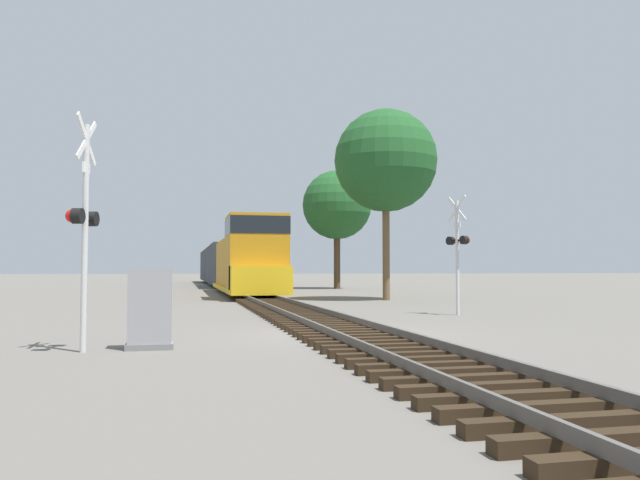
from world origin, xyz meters
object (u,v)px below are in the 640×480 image
at_px(relay_cabinet, 150,309).
at_px(tree_far_right, 386,161).
at_px(crossing_signal_near, 84,221).
at_px(tree_mid_background, 337,205).
at_px(freight_train, 226,265).
at_px(crossing_signal_far, 458,246).

distance_m(relay_cabinet, tree_far_right, 21.76).
height_order(crossing_signal_near, tree_mid_background, tree_mid_background).
relative_size(freight_train, crossing_signal_near, 11.37).
height_order(freight_train, crossing_signal_far, freight_train).
bearing_deg(crossing_signal_near, tree_far_right, 160.01).
bearing_deg(tree_mid_background, freight_train, 142.93).
distance_m(crossing_signal_near, crossing_signal_far, 13.51).
height_order(crossing_signal_far, tree_far_right, tree_far_right).
xyz_separation_m(relay_cabinet, tree_far_right, (10.94, 17.68, 6.42)).
relative_size(freight_train, relay_cabinet, 32.31).
bearing_deg(crossing_signal_near, tree_mid_background, 172.95).
relative_size(tree_far_right, tree_mid_background, 1.02).
bearing_deg(crossing_signal_near, crossing_signal_far, 137.60).
height_order(freight_train, tree_mid_background, tree_mid_background).
distance_m(tree_far_right, tree_mid_background, 18.74).
bearing_deg(tree_far_right, tree_mid_background, 83.64).
distance_m(crossing_signal_far, tree_mid_background, 29.56).
relative_size(crossing_signal_near, tree_far_right, 0.46).
relative_size(relay_cabinet, tree_far_right, 0.16).
xyz_separation_m(crossing_signal_near, tree_mid_background, (14.27, 36.49, 4.30)).
height_order(crossing_signal_near, relay_cabinet, crossing_signal_near).
xyz_separation_m(crossing_signal_far, relay_cabinet, (-10.04, -7.22, -1.63)).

